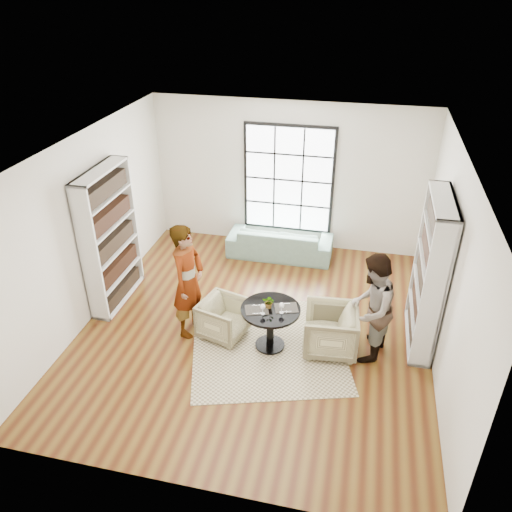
% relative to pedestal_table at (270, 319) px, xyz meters
% --- Properties ---
extents(ground, '(6.00, 6.00, 0.00)m').
position_rel_pedestal_table_xyz_m(ground, '(-0.32, 0.41, -0.52)').
color(ground, brown).
extents(room_shell, '(6.00, 6.01, 6.00)m').
position_rel_pedestal_table_xyz_m(room_shell, '(-0.32, 0.95, 0.74)').
color(room_shell, silver).
rests_on(room_shell, ground).
extents(rug, '(2.87, 2.87, 0.01)m').
position_rel_pedestal_table_xyz_m(rug, '(-0.03, -0.01, -0.52)').
color(rug, '#C7B995').
rests_on(rug, ground).
extents(pedestal_table, '(0.90, 0.90, 0.72)m').
position_rel_pedestal_table_xyz_m(pedestal_table, '(0.00, 0.00, 0.00)').
color(pedestal_table, black).
rests_on(pedestal_table, ground).
extents(sofa, '(2.09, 0.82, 0.61)m').
position_rel_pedestal_table_xyz_m(sofa, '(-0.37, 2.86, -0.22)').
color(sofa, slate).
rests_on(sofa, ground).
extents(armchair_left, '(0.85, 0.83, 0.63)m').
position_rel_pedestal_table_xyz_m(armchair_left, '(-0.77, 0.12, -0.21)').
color(armchair_left, tan).
rests_on(armchair_left, ground).
extents(armchair_right, '(0.86, 0.84, 0.73)m').
position_rel_pedestal_table_xyz_m(armchair_right, '(0.90, 0.13, -0.16)').
color(armchair_right, tan).
rests_on(armchair_right, ground).
extents(person_left, '(0.56, 0.75, 1.89)m').
position_rel_pedestal_table_xyz_m(person_left, '(-1.32, 0.12, 0.42)').
color(person_left, gray).
rests_on(person_left, ground).
extents(person_right, '(0.84, 0.97, 1.72)m').
position_rel_pedestal_table_xyz_m(person_right, '(1.45, 0.13, 0.34)').
color(person_right, gray).
rests_on(person_right, ground).
extents(placemat_left, '(0.40, 0.35, 0.01)m').
position_rel_pedestal_table_xyz_m(placemat_left, '(-0.19, -0.08, 0.20)').
color(placemat_left, black).
rests_on(placemat_left, pedestal_table).
extents(placemat_right, '(0.40, 0.35, 0.01)m').
position_rel_pedestal_table_xyz_m(placemat_right, '(0.22, 0.06, 0.20)').
color(placemat_right, black).
rests_on(placemat_right, pedestal_table).
extents(cutlery_left, '(0.20, 0.25, 0.01)m').
position_rel_pedestal_table_xyz_m(cutlery_left, '(-0.19, -0.08, 0.21)').
color(cutlery_left, silver).
rests_on(cutlery_left, placemat_left).
extents(cutlery_right, '(0.20, 0.25, 0.01)m').
position_rel_pedestal_table_xyz_m(cutlery_right, '(0.22, 0.06, 0.21)').
color(cutlery_right, silver).
rests_on(cutlery_right, placemat_right).
extents(wine_glass_left, '(0.08, 0.08, 0.17)m').
position_rel_pedestal_table_xyz_m(wine_glass_left, '(-0.09, -0.16, 0.32)').
color(wine_glass_left, silver).
rests_on(wine_glass_left, pedestal_table).
extents(wine_glass_right, '(0.08, 0.08, 0.18)m').
position_rel_pedestal_table_xyz_m(wine_glass_right, '(0.18, -0.07, 0.32)').
color(wine_glass_right, silver).
rests_on(wine_glass_right, pedestal_table).
extents(flower_centerpiece, '(0.21, 0.19, 0.20)m').
position_rel_pedestal_table_xyz_m(flower_centerpiece, '(-0.03, 0.02, 0.30)').
color(flower_centerpiece, gray).
rests_on(flower_centerpiece, pedestal_table).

